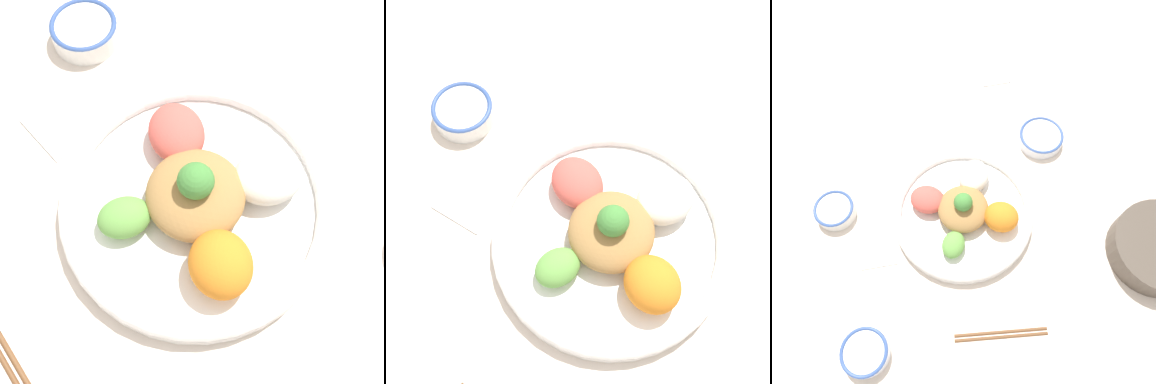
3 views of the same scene
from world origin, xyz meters
The scene contains 4 objects.
ground_plane centered at (0.00, 0.00, 0.00)m, with size 2.40×2.40×0.00m, color silver.
salad_platter centered at (-0.02, 0.00, 0.03)m, with size 0.34×0.34×0.11m.
rice_bowl_blue centered at (0.19, 0.24, 0.02)m, with size 0.10×0.10×0.04m.
serving_spoon_extra centered at (0.03, 0.26, 0.00)m, with size 0.08×0.12×0.01m.
Camera 2 is at (-0.27, 0.04, 0.74)m, focal length 50.00 mm.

